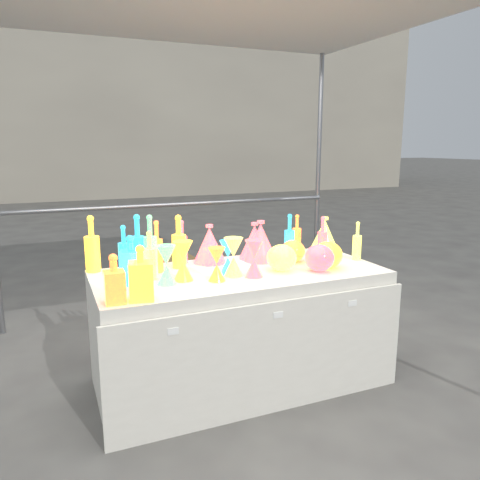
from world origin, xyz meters
name	(u,v)px	position (x,y,z in m)	size (l,w,h in m)	color
ground	(240,380)	(0.00, 0.00, 0.00)	(80.00, 80.00, 0.00)	slate
display_table	(241,328)	(0.00, -0.01, 0.37)	(1.84, 0.83, 0.75)	silver
background_building	(191,102)	(4.00, 14.00, 3.00)	(14.00, 6.00, 6.00)	#ADA490
cardboard_box_closed	(168,275)	(0.04, 2.04, 0.19)	(0.52, 0.38, 0.38)	#9A7745
cardboard_box_flat	(225,287)	(0.61, 1.87, 0.03)	(0.75, 0.53, 0.06)	#9A7745
bottle_0	(92,244)	(-0.85, 0.35, 0.93)	(0.09, 0.09, 0.36)	red
bottle_1	(124,249)	(-0.67, 0.23, 0.90)	(0.07, 0.07, 0.30)	#1A8217
bottle_2	(157,246)	(-0.48, 0.18, 0.91)	(0.07, 0.07, 0.33)	#FFAB1A
bottle_3	(182,242)	(-0.28, 0.34, 0.90)	(0.08, 0.08, 0.29)	#2522C9
bottle_4	(150,255)	(-0.56, 0.04, 0.90)	(0.07, 0.07, 0.29)	#126473
bottle_5	(150,245)	(-0.53, 0.13, 0.94)	(0.08, 0.08, 0.37)	#A72182
bottle_6	(179,241)	(-0.33, 0.23, 0.92)	(0.09, 0.09, 0.35)	red
bottle_7	(138,244)	(-0.60, 0.18, 0.94)	(0.09, 0.09, 0.37)	#1A8217
decanter_0	(141,273)	(-0.68, -0.31, 0.89)	(0.12, 0.12, 0.29)	red
decanter_1	(114,279)	(-0.81, -0.31, 0.88)	(0.10, 0.10, 0.25)	#FFAB1A
decanter_2	(131,260)	(-0.68, -0.01, 0.89)	(0.12, 0.12, 0.28)	#1A8217
hourglass_0	(217,264)	(-0.21, -0.14, 0.85)	(0.10, 0.10, 0.20)	#FFAB1A
hourglass_1	(254,259)	(0.03, -0.15, 0.86)	(0.11, 0.11, 0.23)	#2522C9
hourglass_2	(233,257)	(-0.08, -0.08, 0.87)	(0.12, 0.12, 0.23)	#126473
hourglass_3	(166,265)	(-0.49, -0.09, 0.86)	(0.11, 0.11, 0.23)	#A72182
hourglass_4	(183,261)	(-0.38, -0.05, 0.87)	(0.12, 0.12, 0.23)	red
hourglass_5	(228,257)	(-0.09, -0.03, 0.86)	(0.11, 0.11, 0.21)	#1A8217
globe_0	(327,256)	(0.55, -0.15, 0.83)	(0.19, 0.19, 0.15)	red
globe_1	(282,259)	(0.24, -0.09, 0.83)	(0.19, 0.19, 0.15)	#126473
globe_2	(293,252)	(0.42, 0.08, 0.82)	(0.16, 0.16, 0.13)	#FFAB1A
globe_3	(319,259)	(0.46, -0.19, 0.83)	(0.19, 0.19, 0.15)	#2522C9
lampshade_0	(210,244)	(-0.10, 0.28, 0.88)	(0.22, 0.22, 0.26)	#FAAE34
lampshade_1	(255,241)	(0.22, 0.27, 0.88)	(0.22, 0.22, 0.26)	#FAAE34
lampshade_2	(261,241)	(0.24, 0.20, 0.89)	(0.24, 0.24, 0.28)	#2522C9
lampshade_3	(324,235)	(0.78, 0.24, 0.88)	(0.22, 0.22, 0.26)	#126473
bottle_8	(289,237)	(0.44, 0.16, 0.91)	(0.07, 0.07, 0.32)	#1A8217
bottle_9	(297,233)	(0.59, 0.32, 0.89)	(0.06, 0.06, 0.28)	#FFAB1A
bottle_10	(322,238)	(0.65, 0.08, 0.90)	(0.07, 0.07, 0.30)	#2522C9
bottle_11	(357,241)	(0.86, -0.04, 0.88)	(0.06, 0.06, 0.27)	#126473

